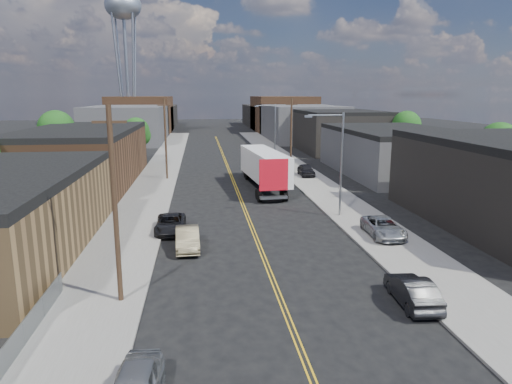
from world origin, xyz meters
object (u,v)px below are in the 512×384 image
object	(u,v)px
car_left_b	(187,239)
car_ahead_truck	(264,176)
car_right_lot_a	(383,227)
water_tower	(123,11)
car_right_oncoming	(412,291)
semi_truck	(262,166)
car_right_lot_c	(306,170)
car_left_c	(171,224)

from	to	relation	value
car_left_b	car_ahead_truck	distance (m)	26.02
car_right_lot_a	water_tower	bearing A→B (deg)	111.82
water_tower	car_ahead_truck	bearing A→B (deg)	-69.07
car_right_oncoming	car_ahead_truck	world-z (taller)	car_right_oncoming
water_tower	car_right_lot_a	distance (m)	101.02
water_tower	semi_truck	size ratio (longest dim) A/B	2.17
semi_truck	car_left_b	size ratio (longest dim) A/B	3.76
car_left_b	car_ahead_truck	world-z (taller)	car_left_b
car_left_b	car_right_lot_a	size ratio (longest dim) A/B	0.91
car_left_b	car_right_lot_c	bearing A→B (deg)	58.91
car_right_lot_c	water_tower	bearing A→B (deg)	116.46
semi_truck	car_right_oncoming	distance (m)	31.09
car_ahead_truck	car_left_b	bearing A→B (deg)	-103.61
semi_truck	car_right_lot_c	xyz separation A→B (m)	(6.58, 5.99, -1.62)
car_right_oncoming	car_right_lot_a	world-z (taller)	car_right_lot_a
car_right_oncoming	car_right_lot_c	bearing A→B (deg)	-91.02
car_right_oncoming	car_ahead_truck	bearing A→B (deg)	-81.74
water_tower	car_right_oncoming	size ratio (longest dim) A/B	8.32
water_tower	car_left_b	distance (m)	98.22
water_tower	car_right_lot_c	world-z (taller)	water_tower
semi_truck	car_right_lot_c	distance (m)	9.05
semi_truck	car_right_oncoming	bearing A→B (deg)	-88.89
semi_truck	car_left_c	world-z (taller)	semi_truck
car_right_lot_c	car_ahead_truck	size ratio (longest dim) A/B	0.91
car_left_c	car_right_lot_a	size ratio (longest dim) A/B	0.98
car_right_lot_a	car_ahead_truck	bearing A→B (deg)	106.05
semi_truck	car_left_c	size ratio (longest dim) A/B	3.50
car_left_b	car_right_oncoming	size ratio (longest dim) A/B	1.02
car_right_oncoming	car_ahead_truck	distance (m)	34.59
car_right_lot_a	car_ahead_truck	xyz separation A→B (m)	(-5.58, 23.76, -0.18)
water_tower	car_left_c	bearing A→B (deg)	-79.93
semi_truck	car_ahead_truck	size ratio (longest dim) A/B	3.57
car_left_c	car_right_lot_a	distance (m)	16.16
car_left_b	car_ahead_truck	size ratio (longest dim) A/B	0.95
water_tower	car_right_oncoming	xyz separation A→B (m)	(28.55, -102.00, -29.92)
semi_truck	car_ahead_truck	distance (m)	4.15
semi_truck	car_left_c	xyz separation A→B (m)	(-9.44, -16.71, -1.83)
car_left_b	car_right_oncoming	xyz separation A→B (m)	(11.55, -10.00, -0.01)
car_right_lot_c	car_ahead_truck	world-z (taller)	car_right_lot_c
semi_truck	car_right_lot_c	world-z (taller)	semi_truck
car_ahead_truck	car_right_oncoming	bearing A→B (deg)	-79.28
car_left_c	car_ahead_truck	world-z (taller)	car_left_c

